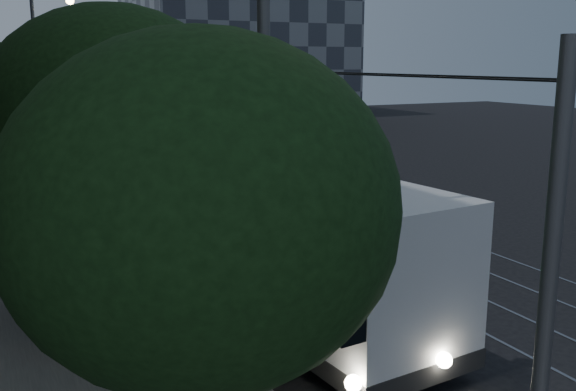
% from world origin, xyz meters
% --- Properties ---
extents(ground, '(120.00, 120.00, 0.00)m').
position_xyz_m(ground, '(0.00, 0.00, 0.00)').
color(ground, black).
rests_on(ground, ground).
extents(sidewalk, '(5.00, 90.00, 0.15)m').
position_xyz_m(sidewalk, '(-7.50, 20.00, 0.07)').
color(sidewalk, slate).
rests_on(sidewalk, ground).
extents(tram_rails, '(4.52, 90.00, 0.02)m').
position_xyz_m(tram_rails, '(2.50, 20.00, 0.01)').
color(tram_rails, gray).
rests_on(tram_rails, ground).
extents(overhead_wires, '(2.23, 90.00, 6.00)m').
position_xyz_m(overhead_wires, '(-4.97, 20.00, 3.47)').
color(overhead_wires, black).
rests_on(overhead_wires, ground).
extents(building_distant_right, '(22.00, 18.00, 24.00)m').
position_xyz_m(building_distant_right, '(18.00, 55.00, 12.00)').
color(building_distant_right, '#353944').
rests_on(building_distant_right, ground).
extents(trolleybus, '(4.03, 13.36, 5.63)m').
position_xyz_m(trolleybus, '(-3.36, 1.10, 1.83)').
color(trolleybus, silver).
rests_on(trolleybus, ground).
extents(pickup_silver, '(3.99, 6.56, 1.70)m').
position_xyz_m(pickup_silver, '(-3.03, 13.50, 0.85)').
color(pickup_silver, '#94969B').
rests_on(pickup_silver, ground).
extents(car_white_a, '(2.41, 4.18, 1.34)m').
position_xyz_m(car_white_a, '(-3.36, 14.00, 0.67)').
color(car_white_a, silver).
rests_on(car_white_a, ground).
extents(car_white_b, '(2.67, 5.46, 1.53)m').
position_xyz_m(car_white_b, '(-3.49, 21.40, 0.76)').
color(car_white_b, silver).
rests_on(car_white_b, ground).
extents(car_white_c, '(2.42, 3.95, 1.23)m').
position_xyz_m(car_white_c, '(-2.70, 26.65, 0.62)').
color(car_white_c, white).
rests_on(car_white_c, ground).
extents(car_white_d, '(1.64, 4.05, 1.38)m').
position_xyz_m(car_white_d, '(-4.30, 29.75, 0.69)').
color(car_white_d, silver).
rests_on(car_white_d, ground).
extents(tree_0, '(4.74, 4.74, 6.22)m').
position_xyz_m(tree_0, '(-7.00, -6.38, 4.08)').
color(tree_0, black).
rests_on(tree_0, ground).
extents(tree_1, '(5.77, 5.77, 7.05)m').
position_xyz_m(tree_1, '(-6.50, 0.97, 4.45)').
color(tree_1, black).
rests_on(tree_1, ground).
extents(tree_2, '(4.94, 4.94, 6.69)m').
position_xyz_m(tree_2, '(-6.50, 8.07, 4.46)').
color(tree_2, black).
rests_on(tree_2, ground).
extents(tree_3, '(3.87, 3.87, 6.04)m').
position_xyz_m(tree_3, '(-7.00, 18.35, 4.27)').
color(tree_3, black).
rests_on(tree_3, ground).
extents(tree_4, '(5.42, 5.42, 6.98)m').
position_xyz_m(tree_4, '(-7.00, 29.62, 4.53)').
color(tree_4, black).
rests_on(tree_4, ground).
extents(tree_5, '(4.81, 4.81, 6.89)m').
position_xyz_m(tree_5, '(-6.50, 37.37, 4.71)').
color(tree_5, black).
rests_on(tree_5, ground).
extents(streetlamp_near, '(2.28, 0.44, 9.32)m').
position_xyz_m(streetlamp_near, '(-4.80, -4.24, 5.65)').
color(streetlamp_near, '#4F5052').
rests_on(streetlamp_near, ground).
extents(streetlamp_far, '(2.34, 0.44, 9.61)m').
position_xyz_m(streetlamp_far, '(-5.39, 25.36, 5.81)').
color(streetlamp_far, '#4F5052').
rests_on(streetlamp_far, ground).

